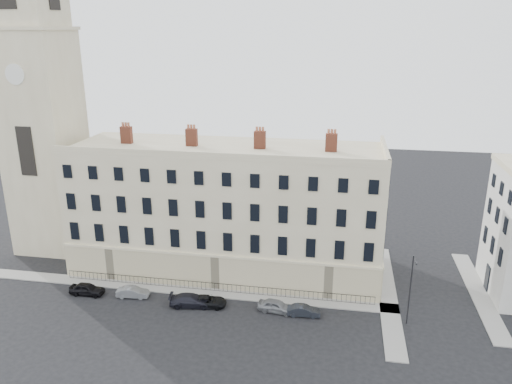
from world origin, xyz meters
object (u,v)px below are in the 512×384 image
at_px(car_b, 133,292).
at_px(car_f, 304,311).
at_px(car_d, 208,301).
at_px(streetlamp, 411,287).
at_px(car_c, 191,300).
at_px(car_a, 87,289).
at_px(car_e, 276,306).

relative_size(car_b, car_f, 1.04).
distance_m(car_b, car_f, 18.71).
xyz_separation_m(car_d, streetlamp, (20.41, 0.10, 3.56)).
bearing_deg(car_c, streetlamp, -97.58).
xyz_separation_m(car_a, car_e, (21.04, 0.11, -0.00)).
bearing_deg(car_c, car_e, -95.75).
bearing_deg(streetlamp, car_b, -176.39).
height_order(car_a, car_f, car_a).
bearing_deg(car_d, car_c, 96.51).
relative_size(car_d, streetlamp, 0.54).
bearing_deg(car_a, car_e, -90.49).
distance_m(car_d, streetlamp, 20.72).
xyz_separation_m(car_a, streetlamp, (34.15, 0.06, 3.47)).
bearing_deg(car_b, car_e, -96.24).
bearing_deg(car_a, car_f, -91.17).
bearing_deg(car_b, car_d, -97.89).
distance_m(car_d, car_e, 7.30).
distance_m(car_a, car_e, 21.04).
bearing_deg(streetlamp, car_f, -174.61).
bearing_deg(car_f, streetlamp, -92.21).
distance_m(car_e, streetlamp, 13.56).
bearing_deg(car_c, car_b, 75.75).
height_order(car_b, streetlamp, streetlamp).
distance_m(car_b, car_d, 8.54).
height_order(car_d, streetlamp, streetlamp).
relative_size(car_a, car_c, 0.84).
bearing_deg(car_d, car_a, 86.11).
distance_m(car_c, car_f, 11.88).
bearing_deg(car_c, car_f, -97.75).
height_order(car_b, car_e, car_e).
height_order(car_e, streetlamp, streetlamp).
xyz_separation_m(car_b, car_c, (6.83, -0.67, 0.08)).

